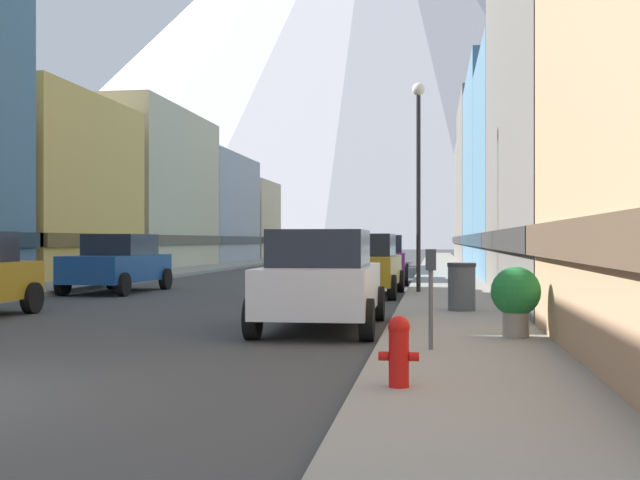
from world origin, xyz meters
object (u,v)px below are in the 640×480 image
at_px(car_right_2, 380,259).
at_px(potted_plant_1, 516,296).
at_px(car_right_1, 365,264).
at_px(pedestrian_0, 13,266).
at_px(car_left_1, 118,263).
at_px(streetlamp_right, 418,155).
at_px(car_right_0, 322,279).
at_px(parking_meter_near, 431,284).
at_px(fire_hydrant_near, 399,349).
at_px(trash_bin_right, 462,287).
at_px(pedestrian_1, 105,258).
at_px(car_driving_0, 366,251).

relative_size(car_right_2, potted_plant_1, 4.23).
distance_m(car_right_1, pedestrian_0, 10.15).
distance_m(car_left_1, streetlamp_right, 9.69).
xyz_separation_m(potted_plant_1, streetlamp_right, (-1.65, 10.45, 3.21)).
height_order(car_right_0, streetlamp_right, streetlamp_right).
distance_m(car_right_0, car_right_2, 15.60).
relative_size(parking_meter_near, streetlamp_right, 0.23).
distance_m(fire_hydrant_near, potted_plant_1, 4.62).
relative_size(car_right_2, trash_bin_right, 4.54).
xyz_separation_m(car_right_0, pedestrian_0, (-10.05, 7.50, -0.05)).
bearing_deg(pedestrian_1, fire_hydrant_near, -60.11).
height_order(car_right_2, parking_meter_near, car_right_2).
distance_m(car_right_2, fire_hydrant_near, 21.97).
xyz_separation_m(car_right_2, trash_bin_right, (2.55, -13.05, -0.26)).
distance_m(fire_hydrant_near, pedestrian_1, 23.48).
bearing_deg(trash_bin_right, parking_meter_near, -95.67).
xyz_separation_m(car_right_1, streetlamp_right, (1.55, -0.42, 3.09)).
distance_m(fire_hydrant_near, trash_bin_right, 8.90).
height_order(car_right_0, car_right_2, same).
height_order(car_right_2, fire_hydrant_near, car_right_2).
distance_m(parking_meter_near, trash_bin_right, 6.09).
xyz_separation_m(car_driving_0, pedestrian_1, (-7.85, -21.22, 0.04)).
relative_size(car_right_1, potted_plant_1, 4.22).
bearing_deg(streetlamp_right, car_left_1, 174.99).
bearing_deg(car_left_1, fire_hydrant_near, -59.34).
xyz_separation_m(parking_meter_near, streetlamp_right, (-0.40, 11.99, 2.97)).
distance_m(car_left_1, trash_bin_right, 12.19).
relative_size(car_driving_0, fire_hydrant_near, 6.25).
height_order(fire_hydrant_near, trash_bin_right, trash_bin_right).
bearing_deg(car_left_1, trash_bin_right, -33.63).
relative_size(pedestrian_1, streetlamp_right, 0.29).
height_order(car_right_2, trash_bin_right, car_right_2).
relative_size(fire_hydrant_near, pedestrian_1, 0.41).
bearing_deg(trash_bin_right, car_right_0, -134.98).
bearing_deg(pedestrian_0, fire_hydrant_near, -49.71).
relative_size(car_driving_0, potted_plant_1, 4.18).
height_order(trash_bin_right, pedestrian_0, pedestrian_0).
distance_m(car_right_0, car_right_1, 8.92).
relative_size(car_right_2, parking_meter_near, 3.35).
relative_size(car_left_1, parking_meter_near, 3.36).
distance_m(car_right_0, potted_plant_1, 3.75).
bearing_deg(fire_hydrant_near, car_left_1, 120.66).
xyz_separation_m(parking_meter_near, potted_plant_1, (1.25, 1.54, -0.24)).
bearing_deg(streetlamp_right, pedestrian_0, -175.09).
height_order(parking_meter_near, trash_bin_right, parking_meter_near).
bearing_deg(pedestrian_1, pedestrian_0, -90.00).
relative_size(car_right_2, pedestrian_1, 2.60).
relative_size(car_right_0, car_right_2, 0.99).
bearing_deg(car_driving_0, parking_meter_near, -83.89).
bearing_deg(fire_hydrant_near, trash_bin_right, 84.19).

